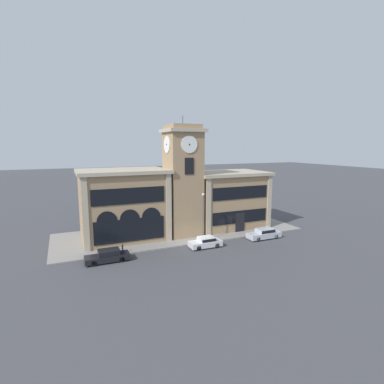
{
  "coord_description": "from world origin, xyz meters",
  "views": [
    {
      "loc": [
        -15.53,
        -34.18,
        12.74
      ],
      "look_at": [
        0.41,
        2.46,
        6.55
      ],
      "focal_mm": 28.0,
      "sensor_mm": 36.0,
      "label": 1
    }
  ],
  "objects_px": {
    "parked_car_mid": "(206,242)",
    "bollard": "(123,249)",
    "fire_hydrant": "(255,231)",
    "parked_car_near": "(108,255)",
    "parked_car_far": "(264,233)",
    "street_lamp": "(203,210)"
  },
  "relations": [
    {
      "from": "parked_car_far",
      "to": "bollard",
      "type": "relative_size",
      "value": 4.51
    },
    {
      "from": "parked_car_mid",
      "to": "fire_hydrant",
      "type": "bearing_deg",
      "value": -168.62
    },
    {
      "from": "parked_car_near",
      "to": "fire_hydrant",
      "type": "xyz_separation_m",
      "value": [
        20.91,
        1.81,
        -0.15
      ]
    },
    {
      "from": "parked_car_mid",
      "to": "parked_car_far",
      "type": "height_order",
      "value": "parked_car_far"
    },
    {
      "from": "parked_car_far",
      "to": "street_lamp",
      "type": "height_order",
      "value": "street_lamp"
    },
    {
      "from": "parked_car_near",
      "to": "parked_car_mid",
      "type": "height_order",
      "value": "parked_car_near"
    },
    {
      "from": "parked_car_mid",
      "to": "street_lamp",
      "type": "xyz_separation_m",
      "value": [
        0.65,
        2.12,
        3.63
      ]
    },
    {
      "from": "bollard",
      "to": "parked_car_near",
      "type": "bearing_deg",
      "value": -138.41
    },
    {
      "from": "parked_car_far",
      "to": "fire_hydrant",
      "type": "distance_m",
      "value": 1.82
    },
    {
      "from": "street_lamp",
      "to": "parked_car_near",
      "type": "bearing_deg",
      "value": -170.51
    },
    {
      "from": "parked_car_mid",
      "to": "street_lamp",
      "type": "height_order",
      "value": "street_lamp"
    },
    {
      "from": "parked_car_mid",
      "to": "fire_hydrant",
      "type": "xyz_separation_m",
      "value": [
        8.88,
        1.81,
        -0.12
      ]
    },
    {
      "from": "parked_car_mid",
      "to": "bollard",
      "type": "bearing_deg",
      "value": -9.72
    },
    {
      "from": "bollard",
      "to": "fire_hydrant",
      "type": "bearing_deg",
      "value": 0.31
    },
    {
      "from": "parked_car_mid",
      "to": "bollard",
      "type": "distance_m",
      "value": 10.26
    },
    {
      "from": "parked_car_far",
      "to": "fire_hydrant",
      "type": "xyz_separation_m",
      "value": [
        -0.16,
        1.81,
        -0.16
      ]
    },
    {
      "from": "street_lamp",
      "to": "bollard",
      "type": "bearing_deg",
      "value": -177.8
    },
    {
      "from": "bollard",
      "to": "parked_car_far",
      "type": "bearing_deg",
      "value": -5.09
    },
    {
      "from": "parked_car_far",
      "to": "street_lamp",
      "type": "relative_size",
      "value": 0.74
    },
    {
      "from": "parked_car_mid",
      "to": "parked_car_far",
      "type": "bearing_deg",
      "value": 179.86
    },
    {
      "from": "parked_car_mid",
      "to": "parked_car_near",
      "type": "bearing_deg",
      "value": -0.14
    },
    {
      "from": "fire_hydrant",
      "to": "parked_car_near",
      "type": "bearing_deg",
      "value": -175.05
    }
  ]
}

